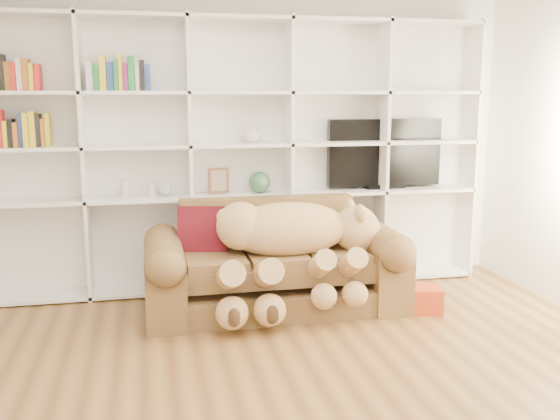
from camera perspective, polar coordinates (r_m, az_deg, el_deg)
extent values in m
plane|color=brown|center=(3.68, 2.16, -17.79)|extent=(5.00, 5.00, 0.00)
cube|color=white|center=(5.70, -3.98, 6.64)|extent=(5.00, 0.02, 2.70)
cube|color=white|center=(5.68, -3.91, 5.11)|extent=(4.40, 0.03, 2.40)
cube|color=white|center=(5.48, -17.48, 4.44)|extent=(0.03, 0.35, 2.40)
cube|color=white|center=(5.47, -8.25, 4.81)|extent=(0.03, 0.35, 2.40)
cube|color=white|center=(5.60, 0.80, 5.05)|extent=(0.03, 0.35, 2.40)
cube|color=white|center=(5.86, 9.25, 5.17)|extent=(0.03, 0.35, 2.40)
cube|color=white|center=(6.23, 16.84, 5.18)|extent=(0.03, 0.35, 2.40)
cube|color=white|center=(5.76, -3.53, -6.72)|extent=(4.40, 0.35, 0.03)
cube|color=white|center=(5.57, -3.63, 1.36)|extent=(4.40, 0.35, 0.03)
cube|color=white|center=(5.51, -3.69, 5.98)|extent=(4.40, 0.35, 0.03)
cube|color=white|center=(5.49, -3.74, 10.67)|extent=(4.40, 0.35, 0.03)
cube|color=white|center=(5.53, -3.83, 17.11)|extent=(4.40, 0.35, 0.03)
cube|color=brown|center=(5.16, -0.45, -7.92)|extent=(1.98, 0.80, 0.21)
cube|color=brown|center=(5.05, -0.41, -4.64)|extent=(1.47, 0.66, 0.28)
cube|color=brown|center=(5.36, -1.22, -1.56)|extent=(1.47, 0.19, 0.52)
cube|color=brown|center=(5.02, -10.49, -6.78)|extent=(0.30, 0.90, 0.52)
cube|color=brown|center=(5.36, 8.93, -5.61)|extent=(0.30, 0.90, 0.52)
cylinder|color=brown|center=(4.95, -10.59, -3.92)|extent=(0.30, 0.85, 0.30)
cylinder|color=brown|center=(5.29, 9.01, -2.91)|extent=(0.30, 0.85, 0.30)
ellipsoid|color=tan|center=(4.98, 0.73, -1.76)|extent=(1.01, 0.49, 0.43)
sphere|color=tan|center=(4.90, -3.63, -1.46)|extent=(0.38, 0.38, 0.38)
sphere|color=tan|center=(5.14, 6.98, -1.74)|extent=(0.38, 0.38, 0.38)
sphere|color=beige|center=(5.20, 8.50, -2.22)|extent=(0.19, 0.19, 0.19)
sphere|color=#3D2916|center=(5.23, 9.26, -2.27)|extent=(0.06, 0.06, 0.06)
ellipsoid|color=tan|center=(4.98, 7.33, -0.32)|extent=(0.09, 0.15, 0.15)
ellipsoid|color=tan|center=(5.23, 6.35, 0.24)|extent=(0.09, 0.15, 0.15)
sphere|color=tan|center=(4.87, -5.06, -0.63)|extent=(0.13, 0.13, 0.13)
cylinder|color=tan|center=(4.79, 3.60, -5.20)|extent=(0.17, 0.46, 0.34)
cylinder|color=tan|center=(4.86, 6.38, -5.02)|extent=(0.17, 0.46, 0.34)
cylinder|color=tan|center=(4.66, -4.71, -6.10)|extent=(0.19, 0.54, 0.39)
cylinder|color=tan|center=(4.70, -1.33, -5.91)|extent=(0.19, 0.54, 0.39)
sphere|color=tan|center=(4.71, 4.06, -7.92)|extent=(0.20, 0.20, 0.20)
sphere|color=tan|center=(4.78, 6.89, -7.69)|extent=(0.20, 0.20, 0.20)
sphere|color=tan|center=(4.60, -4.42, -9.33)|extent=(0.24, 0.24, 0.24)
sphere|color=tan|center=(4.64, -0.97, -9.10)|extent=(0.24, 0.24, 0.24)
cube|color=#5A0F11|center=(5.11, -7.07, -1.91)|extent=(0.43, 0.30, 0.42)
cube|color=#C43E1A|center=(5.23, 13.08, -7.97)|extent=(0.30, 0.29, 0.20)
cube|color=black|center=(5.93, 9.52, 5.20)|extent=(1.09, 0.08, 0.62)
cube|color=black|center=(5.96, 9.43, 2.21)|extent=(0.36, 0.18, 0.04)
cube|color=brown|center=(5.52, -5.64, 2.71)|extent=(0.18, 0.04, 0.22)
sphere|color=#305E3B|center=(5.58, -1.87, 2.55)|extent=(0.19, 0.19, 0.19)
cylinder|color=beige|center=(5.50, -14.03, 1.88)|extent=(0.08, 0.08, 0.15)
cylinder|color=beige|center=(5.50, -11.66, 1.84)|extent=(0.09, 0.09, 0.12)
sphere|color=silver|center=(5.50, -10.43, 1.92)|extent=(0.12, 0.12, 0.12)
imported|color=beige|center=(5.52, -2.65, 7.10)|extent=(0.22, 0.22, 0.18)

